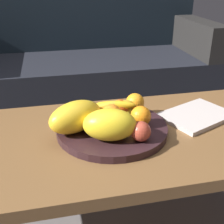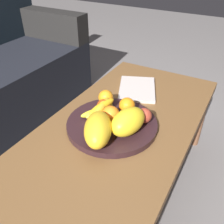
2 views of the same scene
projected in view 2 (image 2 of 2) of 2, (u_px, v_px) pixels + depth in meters
name	position (u px, v px, depth m)	size (l,w,h in m)	color
ground_plane	(114.00, 197.00, 1.26)	(8.00, 8.00, 0.00)	slate
coffee_table	(114.00, 139.00, 1.04)	(1.29, 0.58, 0.43)	brown
fruit_bowl	(112.00, 124.00, 1.03)	(0.37, 0.37, 0.03)	black
melon_large_front	(128.00, 122.00, 0.95)	(0.16, 0.10, 0.10)	yellow
melon_smaller_beside	(98.00, 129.00, 0.91)	(0.19, 0.10, 0.10)	yellow
orange_front	(111.00, 115.00, 1.01)	(0.07, 0.07, 0.07)	orange
orange_left	(106.00, 97.00, 1.12)	(0.07, 0.07, 0.07)	orange
orange_right	(128.00, 106.00, 1.06)	(0.07, 0.07, 0.07)	orange
apple_front	(144.00, 116.00, 1.01)	(0.06, 0.06, 0.06)	#AB3E2B
apple_left	(104.00, 106.00, 1.07)	(0.06, 0.06, 0.06)	#B44413
banana_bunch	(100.00, 109.00, 1.05)	(0.16, 0.11, 0.06)	yellow
magazine	(137.00, 89.00, 1.29)	(0.25, 0.18, 0.02)	beige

